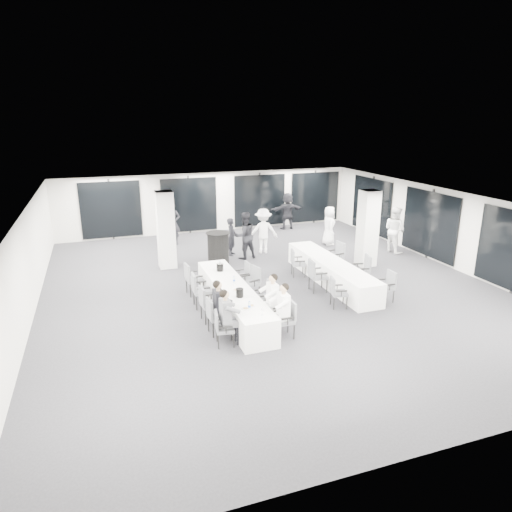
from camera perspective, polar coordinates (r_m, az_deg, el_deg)
The scene contains 42 objects.
room at distance 15.74m, azimuth 3.33°, elevation 2.57°, with size 14.04×16.04×2.84m.
column_left at distance 16.76m, azimuth -11.21°, elevation 3.22°, with size 0.60×0.60×2.80m, color silver.
column_right at distance 17.16m, azimuth 13.78°, elevation 3.37°, with size 0.60×0.60×2.80m, color silver.
banquet_table_main at distance 12.99m, azimuth -2.89°, elevation -5.36°, with size 0.90×5.00×0.75m, color white.
banquet_table_side at distance 15.37m, azimuth 9.32°, elevation -1.94°, with size 0.90×5.00×0.75m, color white.
cocktail_table at distance 16.94m, azimuth -4.75°, elevation 0.93°, with size 0.89×0.89×1.24m.
chair_main_left_near at distance 11.11m, azimuth -4.29°, elevation -8.75°, with size 0.51×0.54×0.87m.
chair_main_left_second at distance 11.65m, azimuth -5.17°, elevation -7.23°, with size 0.51×0.57×0.96m.
chair_main_left_mid at distance 12.36m, azimuth -6.10°, elevation -5.70°, with size 0.53×0.58×0.99m.
chair_main_left_fourth at distance 13.28m, azimuth -7.14°, elevation -4.01°, with size 0.53×0.59×1.02m.
chair_main_left_far at distance 14.23m, azimuth -8.03°, elevation -2.62°, with size 0.55×0.60×1.00m.
chair_main_right_near at distance 11.50m, azimuth 3.90°, elevation -7.59°, with size 0.48×0.54×0.94m.
chair_main_right_second at distance 12.15m, azimuth 2.47°, elevation -6.31°, with size 0.54×0.57×0.90m.
chair_main_right_mid at distance 12.82m, azimuth 1.19°, elevation -4.89°, with size 0.49×0.55×0.94m.
chair_main_right_fourth at distance 13.83m, azimuth -0.48°, elevation -3.07°, with size 0.61×0.63×0.99m.
chair_main_right_far at distance 14.55m, azimuth -1.50°, elevation -2.27°, with size 0.48×0.53×0.89m.
chair_side_left_near at distance 13.40m, azimuth 10.04°, elevation -4.26°, with size 0.55×0.57×0.90m.
chair_side_left_mid at distance 14.46m, azimuth 7.47°, elevation -2.21°, with size 0.57×0.62×1.03m.
chair_side_left_far at distance 15.77m, azimuth 5.06°, elevation -0.66°, with size 0.57×0.60×0.94m.
chair_side_right_near at distance 14.18m, azimuth 16.09°, elevation -3.41°, with size 0.47×0.53×0.93m.
chair_side_right_mid at distance 15.21m, azimuth 13.24°, elevation -1.55°, with size 0.61×0.65×1.03m.
chair_side_right_far at distance 16.63m, azimuth 10.08°, elevation 0.23°, with size 0.58×0.62×1.01m.
seated_guest_a at distance 11.01m, azimuth -3.51°, elevation -7.19°, with size 0.50×0.38×1.44m.
seated_guest_b at distance 11.58m, azimuth -4.40°, elevation -5.93°, with size 0.50×0.38×1.44m.
seated_guest_c at distance 11.33m, azimuth 3.15°, elevation -6.44°, with size 0.50×0.38×1.44m.
seated_guest_d at distance 11.96m, azimuth 1.80°, elevation -5.11°, with size 0.50×0.38×1.44m.
standing_guest_a at distance 18.06m, azimuth -3.08°, elevation 2.73°, with size 0.62×0.50×1.70m, color black.
standing_guest_b at distance 17.54m, azimuth -1.44°, elevation 2.96°, with size 1.00×0.61×2.08m, color black.
standing_guest_c at distance 18.33m, azimuth 0.90°, elevation 3.52°, with size 1.32×0.67×2.05m, color white.
standing_guest_e at distance 19.76m, azimuth 9.12°, elevation 4.07°, with size 0.91×0.55×1.88m, color white.
standing_guest_f at distance 22.35m, azimuth 3.94°, elevation 5.95°, with size 1.86×0.72×2.03m, color black.
standing_guest_g at distance 19.85m, azimuth -10.43°, elevation 4.37°, with size 0.76×0.61×2.09m, color black.
standing_guest_h at distance 19.23m, azimuth 16.98°, elevation 3.54°, with size 1.02×0.62×2.12m, color white.
ice_bucket_near at distance 12.08m, azimuth -2.06°, elevation -4.62°, with size 0.20×0.20×0.23m, color black.
ice_bucket_far at distance 14.09m, azimuth -4.53°, elevation -1.41°, with size 0.21×0.21×0.24m, color black.
water_bottle_a at distance 11.34m, azimuth -0.83°, elevation -6.19°, with size 0.07×0.07×0.20m, color silver.
water_bottle_b at distance 13.08m, azimuth -2.77°, elevation -2.96°, with size 0.06×0.06×0.20m, color silver.
water_bottle_c at distance 14.44m, azimuth -4.54°, elevation -1.03°, with size 0.06×0.06×0.20m, color silver.
plate_a at distance 11.40m, azimuth -1.32°, elevation -6.56°, with size 0.21×0.21×0.03m.
plate_b at distance 11.56m, azimuth -0.55°, elevation -6.20°, with size 0.19×0.19×0.03m.
plate_c at distance 12.56m, azimuth -2.49°, elevation -4.25°, with size 0.20×0.20×0.03m.
wine_glass at distance 11.00m, azimuth 0.80°, elevation -6.73°, with size 0.07×0.07×0.19m.
Camera 1 is at (-4.99, -12.94, 5.35)m, focal length 32.00 mm.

